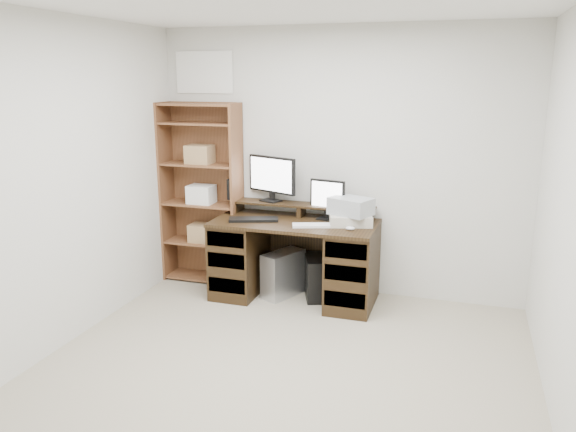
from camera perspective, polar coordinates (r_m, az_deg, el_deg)
The scene contains 14 objects.
room at distance 3.42m, azimuth -2.28°, elevation 0.60°, with size 3.54×4.04×2.54m.
desk at distance 5.25m, azimuth 0.71°, elevation -4.34°, with size 1.50×0.70×0.75m.
riser_shelf at distance 5.32m, azimuth 1.37°, elevation 0.98°, with size 1.40×0.22×0.12m.
monitor_wide at distance 5.38m, azimuth -1.64°, elevation 4.05°, with size 0.52×0.23×0.43m.
monitor_small at distance 5.19m, azimuth 4.01°, elevation 1.84°, with size 0.34×0.15×0.37m.
speaker at distance 5.51m, azimuth -5.66°, elevation 2.73°, with size 0.08×0.08×0.20m, color black.
keyboard_black at distance 5.17m, azimuth -3.51°, elevation -0.35°, with size 0.45×0.15×0.02m, color black.
keyboard_white at distance 4.98m, azimuth 2.90°, elevation -0.96°, with size 0.42×0.13×0.02m, color silver.
mouse at distance 4.88m, azimuth 6.33°, elevation -1.24°, with size 0.08×0.06×0.03m, color silver.
printer at distance 5.06m, azimuth 6.37°, elevation -0.35°, with size 0.37×0.28×0.09m, color #B7B1A0.
basket at distance 5.03m, azimuth 6.41°, elevation 1.00°, with size 0.36×0.25×0.15m, color #9FA5A9.
tower_silver at distance 5.36m, azimuth -0.50°, elevation -5.91°, with size 0.19×0.43×0.43m, color silver.
tower_black at distance 5.34m, azimuth 2.74°, elevation -6.23°, with size 0.30×0.43×0.40m.
bookshelf at distance 5.68m, azimuth -8.69°, elevation 2.43°, with size 0.80×0.30×1.80m.
Camera 1 is at (1.14, -3.13, 2.05)m, focal length 35.00 mm.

